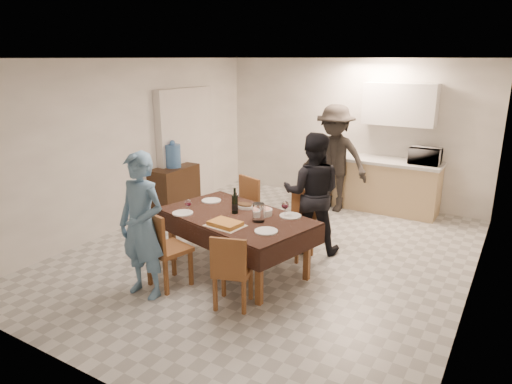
# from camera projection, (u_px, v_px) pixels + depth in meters

# --- Properties ---
(floor) EXTENTS (5.00, 6.00, 0.02)m
(floor) POSITION_uv_depth(u_px,v_px,m) (271.00, 253.00, 6.32)
(floor) COLOR #B9B9B3
(floor) RESTS_ON ground
(ceiling) EXTENTS (5.00, 6.00, 0.02)m
(ceiling) POSITION_uv_depth(u_px,v_px,m) (272.00, 58.00, 5.58)
(ceiling) COLOR white
(ceiling) RESTS_ON wall_back
(wall_back) EXTENTS (5.00, 0.02, 2.60)m
(wall_back) POSITION_uv_depth(u_px,v_px,m) (350.00, 131.00, 8.41)
(wall_back) COLOR silver
(wall_back) RESTS_ON floor
(wall_front) EXTENTS (5.00, 0.02, 2.60)m
(wall_front) POSITION_uv_depth(u_px,v_px,m) (81.00, 236.00, 3.48)
(wall_front) COLOR silver
(wall_front) RESTS_ON floor
(wall_left) EXTENTS (0.02, 6.00, 2.60)m
(wall_left) POSITION_uv_depth(u_px,v_px,m) (133.00, 144.00, 7.18)
(wall_left) COLOR silver
(wall_left) RESTS_ON floor
(wall_right) EXTENTS (0.02, 6.00, 2.60)m
(wall_right) POSITION_uv_depth(u_px,v_px,m) (482.00, 189.00, 4.72)
(wall_right) COLOR silver
(wall_right) RESTS_ON floor
(stub_partition) EXTENTS (0.15, 1.40, 2.10)m
(stub_partition) POSITION_uv_depth(u_px,v_px,m) (186.00, 148.00, 8.20)
(stub_partition) COLOR beige
(stub_partition) RESTS_ON floor
(kitchen_base_cabinet) EXTENTS (2.20, 0.60, 0.86)m
(kitchen_base_cabinet) POSITION_uv_depth(u_px,v_px,m) (374.00, 185.00, 8.10)
(kitchen_base_cabinet) COLOR tan
(kitchen_base_cabinet) RESTS_ON floor
(kitchen_worktop) EXTENTS (2.24, 0.64, 0.05)m
(kitchen_worktop) POSITION_uv_depth(u_px,v_px,m) (376.00, 160.00, 7.97)
(kitchen_worktop) COLOR beige
(kitchen_worktop) RESTS_ON kitchen_base_cabinet
(upper_cabinet) EXTENTS (1.20, 0.34, 0.70)m
(upper_cabinet) POSITION_uv_depth(u_px,v_px,m) (400.00, 104.00, 7.67)
(upper_cabinet) COLOR white
(upper_cabinet) RESTS_ON wall_back
(dining_table) EXTENTS (2.10, 1.52, 0.74)m
(dining_table) POSITION_uv_depth(u_px,v_px,m) (236.00, 218.00, 5.65)
(dining_table) COLOR black
(dining_table) RESTS_ON floor
(chair_near_left) EXTENTS (0.52, 0.53, 0.51)m
(chair_near_left) POSITION_uv_depth(u_px,v_px,m) (163.00, 242.00, 5.21)
(chair_near_left) COLOR brown
(chair_near_left) RESTS_ON floor
(chair_near_right) EXTENTS (0.49, 0.50, 0.46)m
(chair_near_right) POSITION_uv_depth(u_px,v_px,m) (229.00, 264.00, 4.79)
(chair_near_right) COLOR brown
(chair_near_right) RESTS_ON floor
(chair_far_left) EXTENTS (0.55, 0.56, 0.52)m
(chair_far_left) POSITION_uv_depth(u_px,v_px,m) (235.00, 206.00, 6.44)
(chair_far_left) COLOR brown
(chair_far_left) RESTS_ON floor
(chair_far_right) EXTENTS (0.49, 0.49, 0.49)m
(chair_far_right) POSITION_uv_depth(u_px,v_px,m) (292.00, 220.00, 6.01)
(chair_far_right) COLOR brown
(chair_far_right) RESTS_ON floor
(console) EXTENTS (0.44, 0.88, 0.81)m
(console) POSITION_uv_depth(u_px,v_px,m) (175.00, 190.00, 7.88)
(console) COLOR black
(console) RESTS_ON floor
(water_jug) EXTENTS (0.26, 0.26, 0.39)m
(water_jug) POSITION_uv_depth(u_px,v_px,m) (173.00, 156.00, 7.71)
(water_jug) COLOR #4A7FC1
(water_jug) RESTS_ON console
(wine_bottle) EXTENTS (0.08, 0.08, 0.33)m
(wine_bottle) POSITION_uv_depth(u_px,v_px,m) (235.00, 201.00, 5.66)
(wine_bottle) COLOR black
(wine_bottle) RESTS_ON dining_table
(water_pitcher) EXTENTS (0.14, 0.14, 0.22)m
(water_pitcher) POSITION_uv_depth(u_px,v_px,m) (258.00, 212.00, 5.39)
(water_pitcher) COLOR white
(water_pitcher) RESTS_ON dining_table
(savoury_tart) EXTENTS (0.45, 0.36, 0.05)m
(savoury_tart) POSITION_uv_depth(u_px,v_px,m) (225.00, 224.00, 5.27)
(savoury_tart) COLOR gold
(savoury_tart) RESTS_ON dining_table
(salad_bowl) EXTENTS (0.20, 0.20, 0.08)m
(salad_bowl) POSITION_uv_depth(u_px,v_px,m) (264.00, 212.00, 5.63)
(salad_bowl) COLOR white
(salad_bowl) RESTS_ON dining_table
(mushroom_dish) EXTENTS (0.22, 0.22, 0.04)m
(mushroom_dish) POSITION_uv_depth(u_px,v_px,m) (245.00, 207.00, 5.89)
(mushroom_dish) COLOR white
(mushroom_dish) RESTS_ON dining_table
(wine_glass_a) EXTENTS (0.08, 0.08, 0.18)m
(wine_glass_a) POSITION_uv_depth(u_px,v_px,m) (188.00, 206.00, 5.68)
(wine_glass_a) COLOR white
(wine_glass_a) RESTS_ON dining_table
(wine_glass_b) EXTENTS (0.09, 0.09, 0.20)m
(wine_glass_b) POSITION_uv_depth(u_px,v_px,m) (285.00, 209.00, 5.54)
(wine_glass_b) COLOR white
(wine_glass_b) RESTS_ON dining_table
(wine_glass_c) EXTENTS (0.08, 0.08, 0.18)m
(wine_glass_c) POSITION_uv_depth(u_px,v_px,m) (236.00, 199.00, 5.96)
(wine_glass_c) COLOR white
(wine_glass_c) RESTS_ON dining_table
(plate_near_left) EXTENTS (0.26, 0.26, 0.02)m
(plate_near_left) POSITION_uv_depth(u_px,v_px,m) (183.00, 213.00, 5.68)
(plate_near_left) COLOR white
(plate_near_left) RESTS_ON dining_table
(plate_near_right) EXTENTS (0.26, 0.26, 0.02)m
(plate_near_right) POSITION_uv_depth(u_px,v_px,m) (266.00, 231.00, 5.09)
(plate_near_right) COLOR white
(plate_near_right) RESTS_ON dining_table
(plate_far_left) EXTENTS (0.26, 0.26, 0.02)m
(plate_far_left) POSITION_uv_depth(u_px,v_px,m) (211.00, 201.00, 6.18)
(plate_far_left) COLOR white
(plate_far_left) RESTS_ON dining_table
(plate_far_right) EXTENTS (0.27, 0.27, 0.02)m
(plate_far_right) POSITION_uv_depth(u_px,v_px,m) (290.00, 216.00, 5.59)
(plate_far_right) COLOR white
(plate_far_right) RESTS_ON dining_table
(microwave) EXTENTS (0.49, 0.33, 0.27)m
(microwave) POSITION_uv_depth(u_px,v_px,m) (425.00, 156.00, 7.52)
(microwave) COLOR white
(microwave) RESTS_ON kitchen_worktop
(person_near) EXTENTS (0.61, 0.41, 1.66)m
(person_near) POSITION_uv_depth(u_px,v_px,m) (142.00, 226.00, 5.02)
(person_near) COLOR #5881A5
(person_near) RESTS_ON floor
(person_far) EXTENTS (0.98, 0.87, 1.67)m
(person_far) POSITION_uv_depth(u_px,v_px,m) (312.00, 193.00, 6.20)
(person_far) COLOR black
(person_far) RESTS_ON floor
(person_kitchen) EXTENTS (1.20, 0.69, 1.85)m
(person_kitchen) POSITION_uv_depth(u_px,v_px,m) (334.00, 159.00, 7.88)
(person_kitchen) COLOR black
(person_kitchen) RESTS_ON floor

